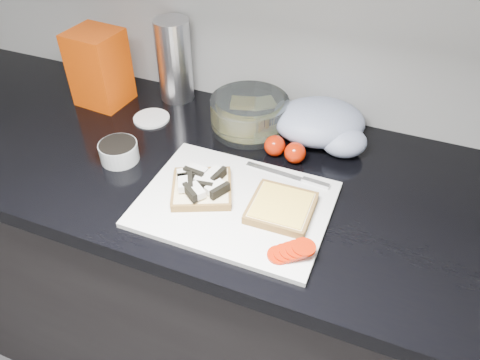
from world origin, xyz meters
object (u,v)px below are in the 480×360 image
object	(u,v)px
glass_bowl	(249,114)
bread_bag	(99,68)
cutting_board	(235,204)
steel_canister	(174,61)

from	to	relation	value
glass_bowl	bread_bag	bearing A→B (deg)	-176.41
cutting_board	glass_bowl	bearing A→B (deg)	105.33
glass_bowl	bread_bag	world-z (taller)	bread_bag
glass_bowl	steel_canister	size ratio (longest dim) A/B	0.88
steel_canister	bread_bag	bearing A→B (deg)	-152.29
cutting_board	steel_canister	distance (m)	0.50
cutting_board	steel_canister	xyz separation A→B (m)	(-0.33, 0.36, 0.11)
cutting_board	glass_bowl	distance (m)	0.30
cutting_board	bread_bag	distance (m)	0.58
bread_bag	cutting_board	bearing A→B (deg)	-22.74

